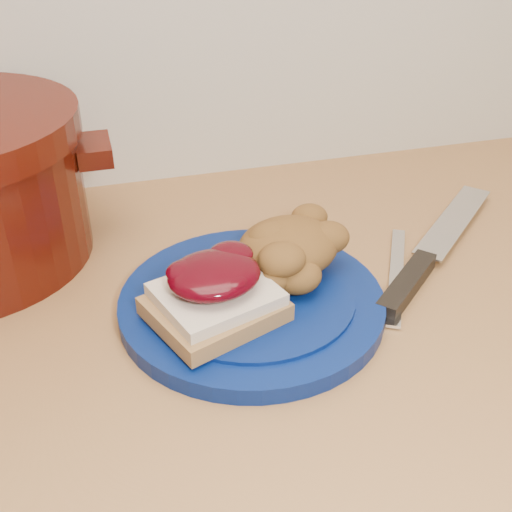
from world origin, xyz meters
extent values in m
cylinder|color=#061855|center=(0.04, 1.48, 0.91)|extent=(0.32, 0.32, 0.02)
cube|color=olive|center=(0.00, 1.45, 0.93)|extent=(0.14, 0.13, 0.02)
cube|color=beige|center=(0.00, 1.45, 0.94)|extent=(0.12, 0.12, 0.01)
ellipsoid|color=#320109|center=(0.00, 1.46, 0.96)|extent=(0.10, 0.10, 0.03)
ellipsoid|color=brown|center=(0.09, 1.51, 0.95)|extent=(0.13, 0.12, 0.05)
cube|color=black|center=(0.21, 1.46, 0.91)|extent=(0.10, 0.10, 0.02)
cube|color=silver|center=(0.32, 1.57, 0.91)|extent=(0.17, 0.16, 0.00)
cube|color=silver|center=(0.21, 1.49, 0.90)|extent=(0.10, 0.17, 0.00)
cube|color=#390C05|center=(-0.08, 1.66, 1.01)|extent=(0.04, 0.06, 0.02)
camera|label=1|loc=(-0.09, 0.98, 1.29)|focal=45.00mm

